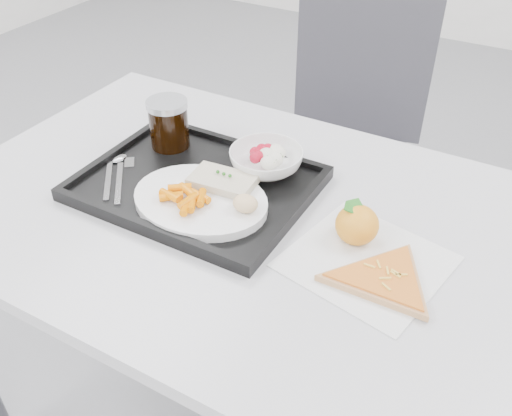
{
  "coord_description": "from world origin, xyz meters",
  "views": [
    {
      "loc": [
        0.46,
        -0.46,
        1.42
      ],
      "look_at": [
        0.04,
        0.29,
        0.77
      ],
      "focal_mm": 40.0,
      "sensor_mm": 36.0,
      "label": 1
    }
  ],
  "objects": [
    {
      "name": "salad_bowl",
      "position": [
        -0.01,
        0.42,
        0.79
      ],
      "size": [
        0.15,
        0.15,
        0.05
      ],
      "color": "white",
      "rests_on": "tray"
    },
    {
      "name": "tray",
      "position": [
        -0.11,
        0.31,
        0.76
      ],
      "size": [
        0.45,
        0.35,
        0.03
      ],
      "color": "black",
      "rests_on": "table"
    },
    {
      "name": "table",
      "position": [
        0.0,
        0.3,
        0.68
      ],
      "size": [
        1.2,
        0.8,
        0.75
      ],
      "color": "#B0B0B2",
      "rests_on": "ground"
    },
    {
      "name": "dinner_plate",
      "position": [
        -0.06,
        0.25,
        0.77
      ],
      "size": [
        0.27,
        0.27,
        0.02
      ],
      "color": "white",
      "rests_on": "tray"
    },
    {
      "name": "chair",
      "position": [
        -0.07,
        1.06,
        0.54
      ],
      "size": [
        0.5,
        0.5,
        0.93
      ],
      "color": "#3C3B42",
      "rests_on": "ground"
    },
    {
      "name": "bread_roll",
      "position": [
        0.04,
        0.26,
        0.8
      ],
      "size": [
        0.05,
        0.05,
        0.03
      ],
      "color": "#ECCA89",
      "rests_on": "dinner_plate"
    },
    {
      "name": "tangerine",
      "position": [
        0.23,
        0.32,
        0.79
      ],
      "size": [
        0.1,
        0.1,
        0.08
      ],
      "color": "orange",
      "rests_on": "napkin"
    },
    {
      "name": "pizza_slice",
      "position": [
        0.31,
        0.24,
        0.76
      ],
      "size": [
        0.31,
        0.31,
        0.02
      ],
      "color": "tan",
      "rests_on": "napkin"
    },
    {
      "name": "cutlery",
      "position": [
        -0.27,
        0.26,
        0.77
      ],
      "size": [
        0.13,
        0.16,
        0.01
      ],
      "color": "silver",
      "rests_on": "tray"
    },
    {
      "name": "carrot_pile",
      "position": [
        -0.08,
        0.23,
        0.8
      ],
      "size": [
        0.09,
        0.09,
        0.02
      ],
      "color": "orange",
      "rests_on": "dinner_plate"
    },
    {
      "name": "cola_glass",
      "position": [
        -0.24,
        0.41,
        0.82
      ],
      "size": [
        0.09,
        0.09,
        0.11
      ],
      "color": "black",
      "rests_on": "tray"
    },
    {
      "name": "salad_contents",
      "position": [
        -0.01,
        0.43,
        0.8
      ],
      "size": [
        0.08,
        0.08,
        0.03
      ],
      "color": "#AE1024",
      "rests_on": "salad_bowl"
    },
    {
      "name": "napkin",
      "position": [
        0.27,
        0.27,
        0.75
      ],
      "size": [
        0.29,
        0.28,
        0.0
      ],
      "color": "silver",
      "rests_on": "table"
    },
    {
      "name": "fish_fillet",
      "position": [
        -0.05,
        0.31,
        0.79
      ],
      "size": [
        0.13,
        0.09,
        0.02
      ],
      "color": "beige",
      "rests_on": "dinner_plate"
    }
  ]
}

